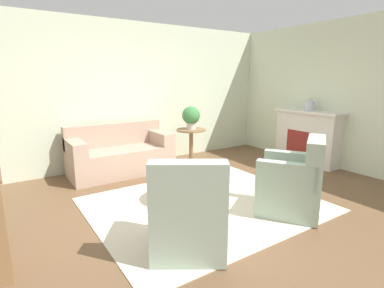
{
  "coord_description": "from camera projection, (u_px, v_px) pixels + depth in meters",
  "views": [
    {
      "loc": [
        -2.3,
        -3.15,
        1.73
      ],
      "look_at": [
        0.15,
        0.55,
        0.75
      ],
      "focal_mm": 28.0,
      "sensor_mm": 36.0,
      "label": 1
    }
  ],
  "objects": [
    {
      "name": "wall_right",
      "position": [
        345.0,
        96.0,
        5.62
      ],
      "size": [
        0.12,
        10.37,
        2.8
      ],
      "color": "beige",
      "rests_on": "ground_plane"
    },
    {
      "name": "ottoman_table",
      "position": [
        188.0,
        183.0,
        4.21
      ],
      "size": [
        0.75,
        0.75,
        0.44
      ],
      "color": "tan",
      "rests_on": "rug"
    },
    {
      "name": "side_table",
      "position": [
        191.0,
        140.0,
        6.09
      ],
      "size": [
        0.6,
        0.6,
        0.72
      ],
      "color": "olive",
      "rests_on": "ground_plane"
    },
    {
      "name": "potted_plant_on_side_table",
      "position": [
        191.0,
        116.0,
        5.98
      ],
      "size": [
        0.36,
        0.36,
        0.46
      ],
      "color": "beige",
      "rests_on": "side_table"
    },
    {
      "name": "couch",
      "position": [
        120.0,
        155.0,
        5.53
      ],
      "size": [
        1.83,
        0.85,
        0.9
      ],
      "color": "tan",
      "rests_on": "ground_plane"
    },
    {
      "name": "wall_back",
      "position": [
        130.0,
        95.0,
        5.97
      ],
      "size": [
        9.04,
        0.12,
        2.8
      ],
      "color": "beige",
      "rests_on": "ground_plane"
    },
    {
      "name": "armchair_right",
      "position": [
        294.0,
        184.0,
        3.85
      ],
      "size": [
        1.01,
        1.02,
        1.0
      ],
      "color": "#9EB29E",
      "rests_on": "rug"
    },
    {
      "name": "armchair_left",
      "position": [
        188.0,
        216.0,
        2.97
      ],
      "size": [
        1.01,
        1.02,
        1.0
      ],
      "color": "#9EB29E",
      "rests_on": "rug"
    },
    {
      "name": "rug",
      "position": [
        205.0,
        204.0,
        4.18
      ],
      "size": [
        3.0,
        2.48,
        0.01
      ],
      "color": "beige",
      "rests_on": "ground_plane"
    },
    {
      "name": "ground_plane",
      "position": [
        205.0,
        205.0,
        4.18
      ],
      "size": [
        16.0,
        16.0,
        0.0
      ],
      "primitive_type": "plane",
      "color": "brown"
    },
    {
      "name": "fireplace",
      "position": [
        307.0,
        136.0,
        6.13
      ],
      "size": [
        0.44,
        1.41,
        1.09
      ],
      "color": "silver",
      "rests_on": "ground_plane"
    },
    {
      "name": "vase_mantel_near",
      "position": [
        309.0,
        106.0,
        5.99
      ],
      "size": [
        0.19,
        0.19,
        0.24
      ],
      "color": "silver",
      "rests_on": "fireplace"
    }
  ]
}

